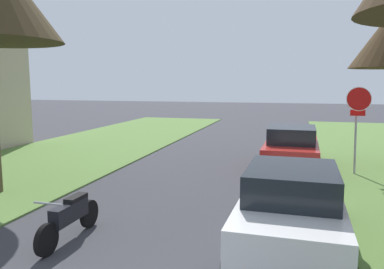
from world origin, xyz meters
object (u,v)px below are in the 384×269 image
Objects in this scene: parked_sedan_red at (291,149)px; stop_sign_far at (358,111)px; parked_sedan_white at (291,209)px; parked_motorcycle at (70,216)px.

stop_sign_far is at bearing -9.88° from parked_sedan_red.
stop_sign_far is 0.66× the size of parked_sedan_red.
parked_sedan_white is 2.17× the size of parked_motorcycle.
parked_sedan_white is at bearing -107.67° from stop_sign_far.
stop_sign_far is 6.89m from parked_sedan_white.
stop_sign_far is at bearing 72.33° from parked_sedan_white.
parked_sedan_white reaches higher than parked_motorcycle.
parked_sedan_white is at bearing 12.01° from parked_motorcycle.
parked_motorcycle is (-6.28, -7.32, -1.69)m from stop_sign_far.
stop_sign_far is 9.79m from parked_motorcycle.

